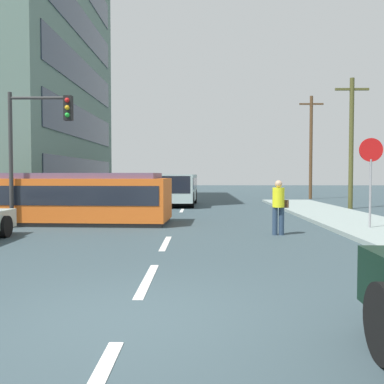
% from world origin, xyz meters
% --- Properties ---
extents(ground_plane, '(120.00, 120.00, 0.00)m').
position_xyz_m(ground_plane, '(0.00, 10.00, 0.00)').
color(ground_plane, '#34454C').
extents(lane_stripe_1, '(0.16, 2.40, 0.01)m').
position_xyz_m(lane_stripe_1, '(0.00, 2.00, 0.01)').
color(lane_stripe_1, silver).
rests_on(lane_stripe_1, ground).
extents(lane_stripe_2, '(0.16, 2.40, 0.01)m').
position_xyz_m(lane_stripe_2, '(0.00, 6.00, 0.01)').
color(lane_stripe_2, silver).
rests_on(lane_stripe_2, ground).
extents(lane_stripe_3, '(0.16, 2.40, 0.01)m').
position_xyz_m(lane_stripe_3, '(0.00, 16.64, 0.01)').
color(lane_stripe_3, silver).
rests_on(lane_stripe_3, ground).
extents(lane_stripe_4, '(0.16, 2.40, 0.01)m').
position_xyz_m(lane_stripe_4, '(0.00, 22.64, 0.01)').
color(lane_stripe_4, silver).
rests_on(lane_stripe_4, ground).
extents(streetcar_tram, '(7.57, 2.89, 1.91)m').
position_xyz_m(streetcar_tram, '(-3.99, 10.64, 0.98)').
color(streetcar_tram, orange).
rests_on(streetcar_tram, ground).
extents(city_bus, '(2.70, 5.77, 1.86)m').
position_xyz_m(city_bus, '(-0.62, 20.23, 1.07)').
color(city_bus, '#A8BFBD').
rests_on(city_bus, ground).
extents(pedestrian_crossing, '(0.51, 0.36, 1.67)m').
position_xyz_m(pedestrian_crossing, '(3.32, 7.68, 0.94)').
color(pedestrian_crossing, navy).
rests_on(pedestrian_crossing, ground).
extents(parked_sedan_far, '(1.98, 4.09, 1.19)m').
position_xyz_m(parked_sedan_far, '(-5.02, 14.60, 0.62)').
color(parked_sedan_far, '#274F30').
rests_on(parked_sedan_far, ground).
extents(parked_sedan_furthest, '(2.08, 4.41, 1.19)m').
position_xyz_m(parked_sedan_furthest, '(-5.63, 20.67, 0.62)').
color(parked_sedan_furthest, '#133F92').
rests_on(parked_sedan_furthest, ground).
extents(stop_sign, '(0.76, 0.07, 2.88)m').
position_xyz_m(stop_sign, '(6.42, 8.50, 2.19)').
color(stop_sign, gray).
rests_on(stop_sign, sidewalk_curb_right).
extents(traffic_light_mast, '(2.23, 0.33, 4.68)m').
position_xyz_m(traffic_light_mast, '(-4.74, 9.32, 3.26)').
color(traffic_light_mast, '#333333').
rests_on(traffic_light_mast, ground).
extents(utility_pole_mid, '(1.80, 0.24, 7.03)m').
position_xyz_m(utility_pole_mid, '(9.08, 17.91, 3.69)').
color(utility_pole_mid, '#4E4D24').
rests_on(utility_pole_mid, ground).
extents(utility_pole_far, '(1.80, 0.24, 7.78)m').
position_xyz_m(utility_pole_far, '(9.35, 27.30, 4.07)').
color(utility_pole_far, brown).
rests_on(utility_pole_far, ground).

